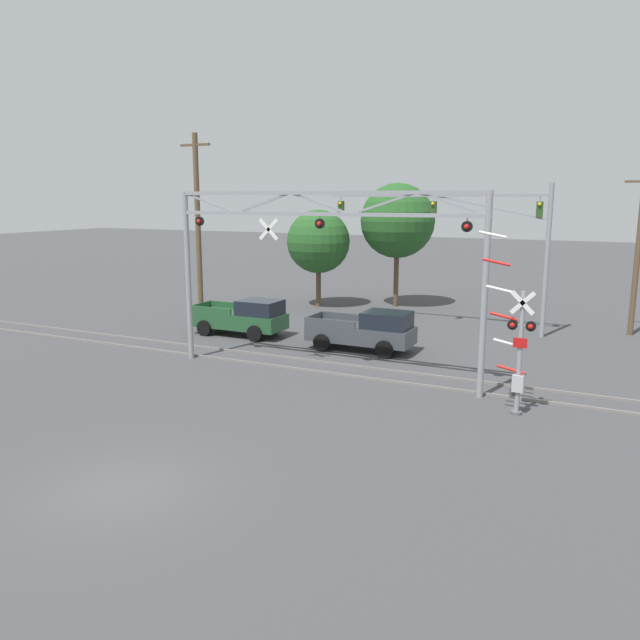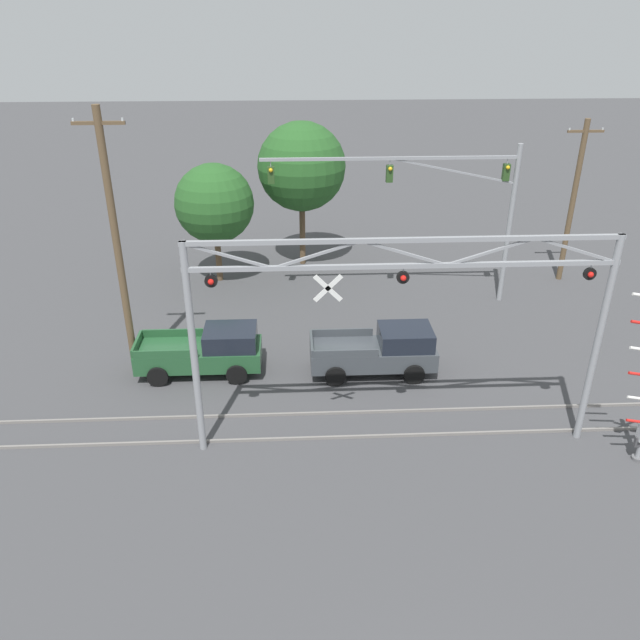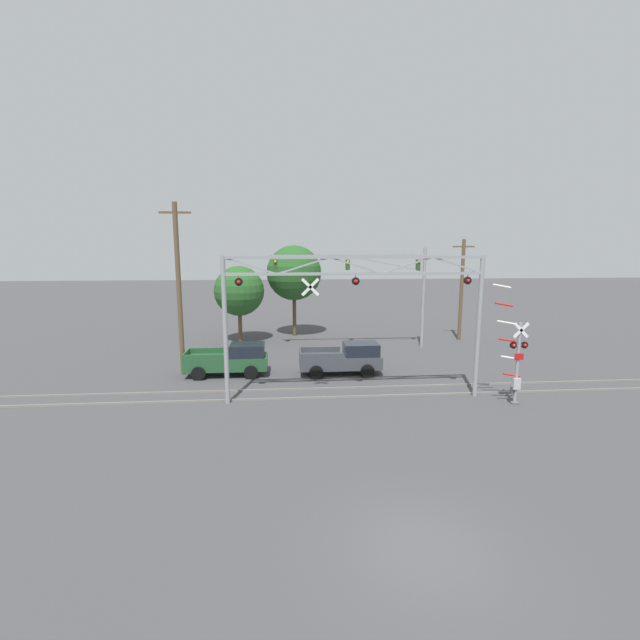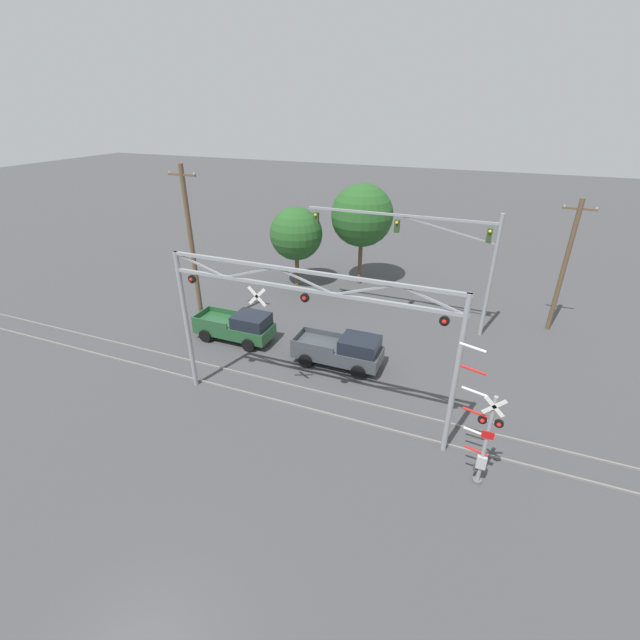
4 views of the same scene
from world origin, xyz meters
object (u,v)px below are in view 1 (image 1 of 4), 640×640
at_px(crossing_gantry, 319,249).
at_px(crossing_signal_mast, 516,352).
at_px(utility_pole_right, 638,251).
at_px(utility_pole_left, 198,231).
at_px(background_tree_beyond_span, 397,221).
at_px(pickup_truck_lead, 366,330).
at_px(traffic_signal_span, 489,230).
at_px(background_tree_far_left_verge, 318,242).
at_px(pickup_truck_following, 244,317).

distance_m(crossing_gantry, crossing_signal_mast, 8.33).
bearing_deg(utility_pole_right, utility_pole_left, -158.05).
distance_m(crossing_gantry, background_tree_beyond_span, 16.94).
height_order(pickup_truck_lead, utility_pole_left, utility_pole_left).
xyz_separation_m(crossing_signal_mast, traffic_signal_span, (-3.43, 12.49, 3.24)).
bearing_deg(crossing_signal_mast, background_tree_far_left_verge, 133.17).
bearing_deg(crossing_gantry, background_tree_beyond_span, 98.81).
relative_size(pickup_truck_lead, pickup_truck_following, 1.01).
bearing_deg(crossing_gantry, crossing_signal_mast, -9.48).
bearing_deg(utility_pole_left, crossing_gantry, -28.79).
bearing_deg(pickup_truck_lead, utility_pole_right, 39.65).
bearing_deg(crossing_signal_mast, traffic_signal_span, 105.35).
distance_m(pickup_truck_following, background_tree_beyond_span, 13.33).
relative_size(pickup_truck_lead, background_tree_far_left_verge, 0.79).
height_order(crossing_gantry, pickup_truck_lead, crossing_gantry).
xyz_separation_m(crossing_gantry, crossing_signal_mast, (7.68, -1.28, -2.94)).
xyz_separation_m(crossing_gantry, pickup_truck_following, (-6.69, 4.89, -4.08)).
relative_size(utility_pole_right, background_tree_beyond_span, 1.06).
height_order(pickup_truck_following, background_tree_beyond_span, background_tree_beyond_span).
height_order(crossing_signal_mast, pickup_truck_lead, crossing_signal_mast).
relative_size(crossing_gantry, background_tree_far_left_verge, 2.07).
relative_size(crossing_signal_mast, utility_pole_right, 0.71).
xyz_separation_m(utility_pole_right, background_tree_far_left_verge, (-18.31, 0.77, -0.13)).
bearing_deg(crossing_gantry, pickup_truck_lead, 87.91).
distance_m(pickup_truck_following, utility_pole_left, 5.25).
bearing_deg(background_tree_beyond_span, pickup_truck_lead, -77.20).
distance_m(crossing_signal_mast, background_tree_beyond_span, 21.02).
bearing_deg(traffic_signal_span, crossing_signal_mast, -74.65).
xyz_separation_m(crossing_gantry, background_tree_far_left_verge, (-7.11, 14.49, -0.85)).
relative_size(crossing_gantry, pickup_truck_lead, 2.62).
distance_m(utility_pole_left, utility_pole_right, 22.51).
relative_size(crossing_gantry, background_tree_beyond_span, 1.63).
xyz_separation_m(background_tree_beyond_span, background_tree_far_left_verge, (-4.52, -2.24, -1.32)).
bearing_deg(pickup_truck_following, background_tree_beyond_span, 70.92).
height_order(pickup_truck_following, background_tree_far_left_verge, background_tree_far_left_verge).
xyz_separation_m(utility_pole_left, utility_pole_right, (20.86, 8.41, -0.94)).
height_order(crossing_gantry, utility_pole_left, utility_pole_left).
distance_m(traffic_signal_span, utility_pole_left, 15.12).
relative_size(utility_pole_left, background_tree_beyond_span, 1.29).
bearing_deg(utility_pole_left, pickup_truck_following, -8.12).
distance_m(traffic_signal_span, background_tree_far_left_verge, 11.89).
bearing_deg(utility_pole_right, crossing_gantry, -129.21).
bearing_deg(crossing_signal_mast, utility_pole_right, 76.83).
height_order(crossing_gantry, background_tree_beyond_span, background_tree_beyond_span).
height_order(pickup_truck_lead, background_tree_beyond_span, background_tree_beyond_span).
distance_m(crossing_signal_mast, background_tree_far_left_verge, 21.73).
bearing_deg(background_tree_far_left_verge, pickup_truck_lead, -53.70).
distance_m(crossing_gantry, traffic_signal_span, 11.99).
relative_size(crossing_signal_mast, pickup_truck_following, 1.22).
bearing_deg(crossing_signal_mast, crossing_gantry, 170.52).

